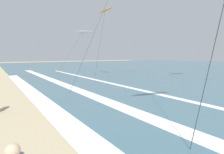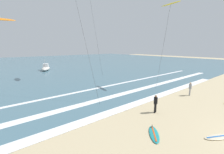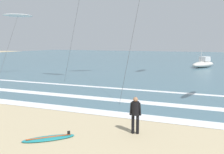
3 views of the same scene
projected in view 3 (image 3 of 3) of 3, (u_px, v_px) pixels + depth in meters
The scene contains 8 objects.
ocean_surface at pixel (212, 61), 54.20m from camera, with size 140.00×90.00×0.01m, color #476B7A.
wave_foam_shoreline at pixel (157, 119), 13.70m from camera, with size 37.17×1.09×0.01m, color white.
wave_foam_mid_break at pixel (157, 104), 16.97m from camera, with size 52.20×0.97×0.01m, color white.
wave_foam_outer_break at pixel (193, 94), 20.11m from camera, with size 47.91×0.56×0.01m, color white.
surfer_left_near at pixel (135, 112), 11.43m from camera, with size 0.52×0.32×1.60m.
surfboard_foreground_flat at pixel (49, 138), 10.87m from camera, with size 1.92×1.89×0.25m.
kite_white_high_right at pixel (18, 16), 29.64m from camera, with size 3.16×6.78×6.96m.
offshore_boat at pixel (203, 64), 40.37m from camera, with size 3.77×5.43×2.70m.
Camera 3 is at (2.36, -3.24, 3.94)m, focal length 43.19 mm.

